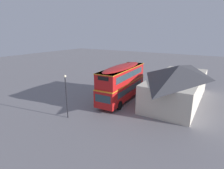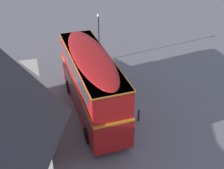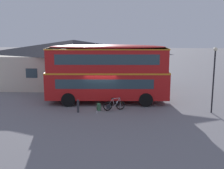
% 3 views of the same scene
% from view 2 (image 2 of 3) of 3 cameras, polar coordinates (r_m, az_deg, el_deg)
% --- Properties ---
extents(ground_plane, '(120.00, 120.00, 0.00)m').
position_cam_2_polar(ground_plane, '(21.53, -2.04, -5.74)').
color(ground_plane, slate).
extents(double_decker_bus, '(10.00, 3.03, 4.79)m').
position_cam_2_polar(double_decker_bus, '(20.30, -4.02, 0.66)').
color(double_decker_bus, black).
rests_on(double_decker_bus, ground).
extents(touring_bicycle, '(1.62, 0.79, 0.98)m').
position_cam_2_polar(touring_bicycle, '(22.49, 1.37, -2.72)').
color(touring_bicycle, black).
rests_on(touring_bicycle, ground).
extents(backpack_on_ground, '(0.35, 0.37, 0.57)m').
position_cam_2_polar(backpack_on_ground, '(21.70, 2.44, -4.44)').
color(backpack_on_ground, '#386642').
rests_on(backpack_on_ground, ground).
extents(water_bottle_clear_plastic, '(0.08, 0.08, 0.22)m').
position_cam_2_polar(water_bottle_clear_plastic, '(21.99, 4.44, -4.59)').
color(water_bottle_clear_plastic, silver).
rests_on(water_bottle_clear_plastic, ground).
extents(street_lamp, '(0.28, 0.28, 4.80)m').
position_cam_2_polar(street_lamp, '(27.50, -2.63, 10.11)').
color(street_lamp, black).
rests_on(street_lamp, ground).
extents(kerb_bollard, '(0.16, 0.16, 0.97)m').
position_cam_2_polar(kerb_bollard, '(20.64, 5.29, -6.03)').
color(kerb_bollard, '#333338').
rests_on(kerb_bollard, ground).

